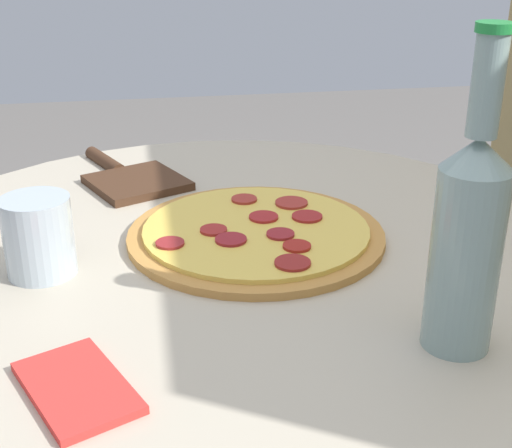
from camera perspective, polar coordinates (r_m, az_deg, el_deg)
table at (r=0.96m, az=-1.99°, el=-11.22°), size 0.91×0.91×0.76m
pizza at (r=0.89m, az=0.02°, el=-0.72°), size 0.32×0.32×0.02m
beer_bottle at (r=0.66m, az=16.59°, el=-0.85°), size 0.06×0.06×0.30m
pizza_paddle at (r=1.10m, az=-10.07°, el=3.67°), size 0.25×0.17×0.02m
drinking_glass at (r=0.83m, az=-17.01°, el=-0.95°), size 0.08×0.08×0.09m
napkin at (r=0.64m, az=-14.14°, el=-12.57°), size 0.14×0.12×0.01m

